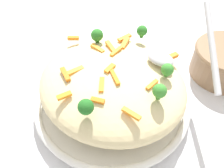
% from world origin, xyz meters
% --- Properties ---
extents(ground_plane, '(2.40, 2.40, 0.00)m').
position_xyz_m(ground_plane, '(0.00, 0.00, 0.00)').
color(ground_plane, silver).
extents(serving_bowl, '(0.35, 0.35, 0.04)m').
position_xyz_m(serving_bowl, '(0.00, 0.00, 0.02)').
color(serving_bowl, white).
rests_on(serving_bowl, ground_plane).
extents(pasta_mound, '(0.32, 0.29, 0.09)m').
position_xyz_m(pasta_mound, '(0.00, 0.00, 0.08)').
color(pasta_mound, beige).
rests_on(pasta_mound, serving_bowl).
extents(carrot_piece_0, '(0.04, 0.03, 0.01)m').
position_xyz_m(carrot_piece_0, '(0.02, -0.02, 0.13)').
color(carrot_piece_0, orange).
rests_on(carrot_piece_0, pasta_mound).
extents(carrot_piece_1, '(0.01, 0.03, 0.01)m').
position_xyz_m(carrot_piece_1, '(-0.02, 0.04, 0.12)').
color(carrot_piece_1, orange).
rests_on(carrot_piece_1, pasta_mound).
extents(carrot_piece_2, '(0.04, 0.03, 0.01)m').
position_xyz_m(carrot_piece_2, '(-0.04, 0.05, 0.12)').
color(carrot_piece_2, orange).
rests_on(carrot_piece_2, pasta_mound).
extents(carrot_piece_3, '(0.01, 0.03, 0.01)m').
position_xyz_m(carrot_piece_3, '(0.09, 0.01, 0.12)').
color(carrot_piece_3, orange).
rests_on(carrot_piece_3, pasta_mound).
extents(carrot_piece_4, '(0.02, 0.03, 0.01)m').
position_xyz_m(carrot_piece_4, '(0.08, 0.10, 0.12)').
color(carrot_piece_4, orange).
rests_on(carrot_piece_4, pasta_mound).
extents(carrot_piece_5, '(0.02, 0.03, 0.01)m').
position_xyz_m(carrot_piece_5, '(-0.03, -0.11, 0.12)').
color(carrot_piece_5, orange).
rests_on(carrot_piece_5, pasta_mound).
extents(carrot_piece_6, '(0.02, 0.04, 0.01)m').
position_xyz_m(carrot_piece_6, '(-0.03, 0.08, 0.12)').
color(carrot_piece_6, orange).
rests_on(carrot_piece_6, pasta_mound).
extents(carrot_piece_7, '(0.03, 0.03, 0.01)m').
position_xyz_m(carrot_piece_7, '(0.01, -0.05, 0.12)').
color(carrot_piece_7, orange).
rests_on(carrot_piece_7, pasta_mound).
extents(carrot_piece_8, '(0.02, 0.04, 0.01)m').
position_xyz_m(carrot_piece_8, '(-0.06, -0.05, 0.12)').
color(carrot_piece_8, orange).
rests_on(carrot_piece_8, pasta_mound).
extents(carrot_piece_9, '(0.01, 0.03, 0.01)m').
position_xyz_m(carrot_piece_9, '(0.00, -0.01, 0.13)').
color(carrot_piece_9, orange).
rests_on(carrot_piece_9, pasta_mound).
extents(carrot_piece_10, '(0.02, 0.04, 0.01)m').
position_xyz_m(carrot_piece_10, '(-0.04, 0.10, 0.12)').
color(carrot_piece_10, orange).
rests_on(carrot_piece_10, pasta_mound).
extents(carrot_piece_11, '(0.04, 0.03, 0.01)m').
position_xyz_m(carrot_piece_11, '(-0.07, -0.07, 0.12)').
color(carrot_piece_11, orange).
rests_on(carrot_piece_11, pasta_mound).
extents(carrot_piece_12, '(0.03, 0.02, 0.01)m').
position_xyz_m(carrot_piece_12, '(0.03, -0.08, 0.12)').
color(carrot_piece_12, orange).
rests_on(carrot_piece_12, pasta_mound).
extents(carrot_piece_13, '(0.04, 0.01, 0.01)m').
position_xyz_m(carrot_piece_13, '(0.09, -0.07, 0.12)').
color(carrot_piece_13, orange).
rests_on(carrot_piece_13, pasta_mound).
extents(carrot_piece_14, '(0.04, 0.01, 0.01)m').
position_xyz_m(carrot_piece_14, '(-0.06, 0.03, 0.12)').
color(carrot_piece_14, orange).
rests_on(carrot_piece_14, pasta_mound).
extents(carrot_piece_15, '(0.03, 0.02, 0.01)m').
position_xyz_m(carrot_piece_15, '(-0.13, 0.03, 0.12)').
color(carrot_piece_15, orange).
rests_on(carrot_piece_15, pasta_mound).
extents(broccoli_floret_0, '(0.03, 0.03, 0.03)m').
position_xyz_m(broccoli_floret_0, '(-0.08, 0.06, 0.13)').
color(broccoli_floret_0, '#296820').
rests_on(broccoli_floret_0, pasta_mound).
extents(broccoli_floret_1, '(0.03, 0.03, 0.03)m').
position_xyz_m(broccoli_floret_1, '(0.03, -0.11, 0.13)').
color(broccoli_floret_1, '#205B1C').
rests_on(broccoli_floret_1, pasta_mound).
extents(broccoli_floret_2, '(0.02, 0.02, 0.03)m').
position_xyz_m(broccoli_floret_2, '(0.09, 0.05, 0.13)').
color(broccoli_floret_2, '#377928').
rests_on(broccoli_floret_2, pasta_mound).
extents(broccoli_floret_3, '(0.03, 0.03, 0.03)m').
position_xyz_m(broccoli_floret_3, '(0.11, -0.01, 0.14)').
color(broccoli_floret_3, '#377928').
rests_on(broccoli_floret_3, pasta_mound).
extents(broccoli_floret_4, '(0.02, 0.02, 0.03)m').
position_xyz_m(broccoli_floret_4, '(-0.01, 0.13, 0.13)').
color(broccoli_floret_4, '#296820').
rests_on(broccoli_floret_4, pasta_mound).
extents(serving_spoon, '(0.16, 0.16, 0.09)m').
position_xyz_m(serving_spoon, '(0.10, 0.10, 0.14)').
color(serving_spoon, '#B7B7BC').
rests_on(serving_spoon, pasta_mound).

